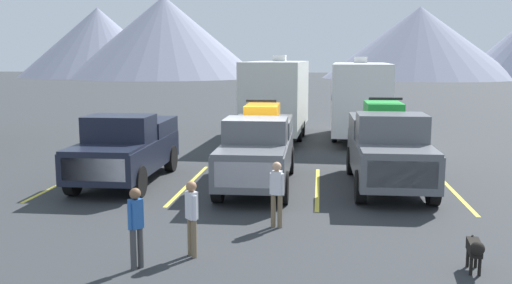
# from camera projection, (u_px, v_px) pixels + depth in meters

# --- Properties ---
(ground_plane) EXTENTS (240.00, 240.00, 0.00)m
(ground_plane) POSITION_uv_depth(u_px,v_px,m) (252.00, 186.00, 17.10)
(ground_plane) COLOR #2D3033
(pickup_truck_a) EXTENTS (2.24, 5.34, 2.15)m
(pickup_truck_a) POSITION_uv_depth(u_px,v_px,m) (127.00, 147.00, 17.65)
(pickup_truck_a) COLOR black
(pickup_truck_a) RESTS_ON ground
(pickup_truck_b) EXTENTS (2.09, 5.87, 2.55)m
(pickup_truck_b) POSITION_uv_depth(u_px,v_px,m) (258.00, 147.00, 17.18)
(pickup_truck_b) COLOR #595B60
(pickup_truck_b) RESTS_ON ground
(pickup_truck_c) EXTENTS (2.23, 5.64, 2.64)m
(pickup_truck_c) POSITION_uv_depth(u_px,v_px,m) (387.00, 146.00, 16.95)
(pickup_truck_c) COLOR #595B60
(pickup_truck_c) RESTS_ON ground
(lot_stripe_a) EXTENTS (0.12, 5.50, 0.01)m
(lot_stripe_a) POSITION_uv_depth(u_px,v_px,m) (67.00, 181.00, 17.86)
(lot_stripe_a) COLOR gold
(lot_stripe_a) RESTS_ON ground
(lot_stripe_b) EXTENTS (0.12, 5.50, 0.01)m
(lot_stripe_b) POSITION_uv_depth(u_px,v_px,m) (189.00, 184.00, 17.42)
(lot_stripe_b) COLOR gold
(lot_stripe_b) RESTS_ON ground
(lot_stripe_c) EXTENTS (0.12, 5.50, 0.01)m
(lot_stripe_c) POSITION_uv_depth(u_px,v_px,m) (317.00, 187.00, 16.98)
(lot_stripe_c) COLOR gold
(lot_stripe_c) RESTS_ON ground
(lot_stripe_d) EXTENTS (0.12, 5.50, 0.01)m
(lot_stripe_d) POSITION_uv_depth(u_px,v_px,m) (453.00, 191.00, 16.53)
(lot_stripe_d) COLOR gold
(lot_stripe_d) RESTS_ON ground
(camper_trailer_a) EXTENTS (2.84, 8.39, 3.97)m
(camper_trailer_a) POSITION_uv_depth(u_px,v_px,m) (277.00, 95.00, 26.75)
(camper_trailer_a) COLOR silver
(camper_trailer_a) RESTS_ON ground
(camper_trailer_b) EXTENTS (2.79, 8.25, 3.89)m
(camper_trailer_b) POSITION_uv_depth(u_px,v_px,m) (360.00, 97.00, 26.27)
(camper_trailer_b) COLOR white
(camper_trailer_b) RESTS_ON ground
(person_a) EXTENTS (0.34, 0.22, 1.54)m
(person_a) POSITION_uv_depth(u_px,v_px,m) (277.00, 190.00, 12.89)
(person_a) COLOR #726047
(person_a) RESTS_ON ground
(person_b) EXTENTS (0.28, 0.29, 1.52)m
(person_b) POSITION_uv_depth(u_px,v_px,m) (192.00, 213.00, 11.00)
(person_b) COLOR #726047
(person_b) RESTS_ON ground
(person_c) EXTENTS (0.28, 0.29, 1.54)m
(person_c) POSITION_uv_depth(u_px,v_px,m) (136.00, 222.00, 10.37)
(person_c) COLOR #3F3F42
(person_c) RESTS_ON ground
(dog) EXTENTS (0.30, 0.86, 0.67)m
(dog) POSITION_uv_depth(u_px,v_px,m) (475.00, 249.00, 10.20)
(dog) COLOR black
(dog) RESTS_ON ground
(mountain_ridge) EXTENTS (115.55, 36.93, 14.92)m
(mountain_ridge) POSITION_uv_depth(u_px,v_px,m) (308.00, 39.00, 102.98)
(mountain_ridge) COLOR gray
(mountain_ridge) RESTS_ON ground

